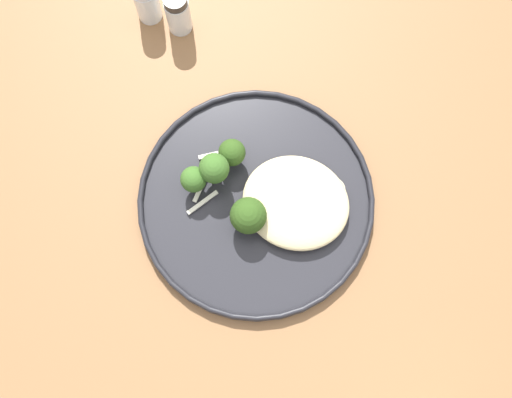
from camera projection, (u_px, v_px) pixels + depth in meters
The scene contains 18 objects.
ground at pixel (271, 305), 1.48m from camera, with size 6.00×6.00×0.00m, color #2D2B28.
wooden_dining_table at pixel (283, 264), 0.84m from camera, with size 1.40×1.00×0.74m.
dinner_plate at pixel (256, 201), 0.77m from camera, with size 0.29×0.29×0.02m.
noodle_bed at pixel (296, 202), 0.75m from camera, with size 0.13×0.12×0.03m.
seared_scallop_tilted_round at pixel (332, 190), 0.76m from camera, with size 0.03×0.03×0.01m.
seared_scallop_right_edge at pixel (299, 199), 0.76m from camera, with size 0.03×0.03×0.02m.
seared_scallop_left_edge at pixel (321, 202), 0.76m from camera, with size 0.03×0.03×0.02m.
seared_scallop_center_golden at pixel (279, 213), 0.75m from camera, with size 0.03×0.03×0.01m.
seared_scallop_rear_pale at pixel (266, 194), 0.76m from camera, with size 0.02×0.02×0.02m.
broccoli_floret_left_leaning at pixel (232, 153), 0.75m from camera, with size 0.03×0.03×0.05m.
broccoli_floret_front_edge at pixel (214, 169), 0.74m from camera, with size 0.04×0.04×0.06m.
broccoli_floret_center_pile at pixel (194, 180), 0.74m from camera, with size 0.03×0.03×0.05m.
broccoli_floret_beside_noodles at pixel (248, 216), 0.73m from camera, with size 0.04×0.04×0.05m.
onion_sliver_curled_piece at pixel (201, 187), 0.77m from camera, with size 0.04×0.01×0.00m, color silver.
onion_sliver_pale_crescent at pixel (221, 153), 0.78m from camera, with size 0.06×0.01×0.00m, color silver.
onion_sliver_short_strip at pixel (203, 202), 0.76m from camera, with size 0.04×0.01×0.00m, color silver.
salt_shaker at pixel (147, 1), 0.81m from camera, with size 0.03×0.03×0.07m.
pepper_shaker at pixel (178, 13), 0.81m from camera, with size 0.03×0.03×0.07m.
Camera 1 is at (0.01, -0.13, 1.50)m, focal length 44.12 mm.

